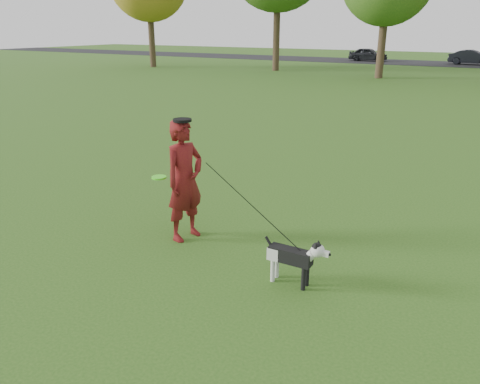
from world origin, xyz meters
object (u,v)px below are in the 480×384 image
Objects in this scene: man at (185,181)px; car_mid at (472,57)px; car_left at (368,54)px; dog at (295,256)px.

man is 0.51× the size of car_mid.
car_left is 8.84m from car_mid.
car_mid is at bearing 10.72° from man.
dog is 40.47m from car_mid.
dog is (2.07, -0.49, -0.52)m from man.
car_mid reaches higher than dog.
man is 0.54× the size of car_left.
car_left is at bearing 23.24° from man.
man is at bearing -175.65° from car_mid.
car_mid reaches higher than car_left.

